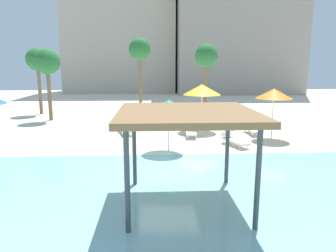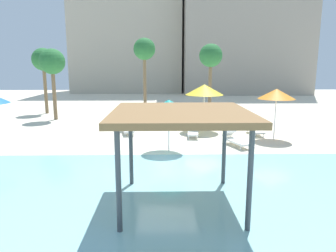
{
  "view_description": "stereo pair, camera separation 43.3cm",
  "coord_description": "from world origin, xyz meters",
  "px_view_note": "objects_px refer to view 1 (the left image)",
  "views": [
    {
      "loc": [
        -0.64,
        -12.69,
        4.18
      ],
      "look_at": [
        0.11,
        2.0,
        1.3
      ],
      "focal_mm": 33.8,
      "sensor_mm": 36.0,
      "label": 1
    },
    {
      "loc": [
        -0.2,
        -12.71,
        4.18
      ],
      "look_at": [
        0.11,
        2.0,
        1.3
      ],
      "focal_mm": 33.8,
      "sensor_mm": 36.0,
      "label": 2
    }
  ],
  "objects_px": {
    "beach_umbrella_orange_3": "(274,94)",
    "lounge_chair_4": "(125,128)",
    "palm_tree_2": "(47,63)",
    "lounge_chair_2": "(234,139)",
    "palm_tree_0": "(206,57)",
    "palm_tree_1": "(38,61)",
    "lounge_chair_1": "(252,128)",
    "beach_umbrella_yellow_2": "(202,90)",
    "beach_umbrella_teal_4": "(169,105)",
    "palm_tree_3": "(140,51)",
    "lounge_chair_3": "(191,130)",
    "shade_pavilion": "(187,117)"
  },
  "relations": [
    {
      "from": "lounge_chair_4",
      "to": "palm_tree_3",
      "type": "bearing_deg",
      "value": 163.89
    },
    {
      "from": "palm_tree_1",
      "to": "beach_umbrella_orange_3",
      "type": "bearing_deg",
      "value": -31.52
    },
    {
      "from": "shade_pavilion",
      "to": "lounge_chair_2",
      "type": "xyz_separation_m",
      "value": [
        3.27,
        6.97,
        -2.35
      ]
    },
    {
      "from": "lounge_chair_4",
      "to": "palm_tree_2",
      "type": "bearing_deg",
      "value": -142.14
    },
    {
      "from": "beach_umbrella_orange_3",
      "to": "lounge_chair_3",
      "type": "relative_size",
      "value": 1.47
    },
    {
      "from": "shade_pavilion",
      "to": "lounge_chair_1",
      "type": "height_order",
      "value": "shade_pavilion"
    },
    {
      "from": "lounge_chair_3",
      "to": "palm_tree_1",
      "type": "distance_m",
      "value": 15.47
    },
    {
      "from": "lounge_chair_4",
      "to": "palm_tree_1",
      "type": "xyz_separation_m",
      "value": [
        -7.84,
        8.27,
        4.14
      ]
    },
    {
      "from": "lounge_chair_1",
      "to": "palm_tree_3",
      "type": "xyz_separation_m",
      "value": [
        -7.11,
        9.55,
        4.99
      ]
    },
    {
      "from": "beach_umbrella_teal_4",
      "to": "lounge_chair_1",
      "type": "height_order",
      "value": "beach_umbrella_teal_4"
    },
    {
      "from": "palm_tree_0",
      "to": "palm_tree_1",
      "type": "bearing_deg",
      "value": 175.92
    },
    {
      "from": "beach_umbrella_orange_3",
      "to": "palm_tree_1",
      "type": "xyz_separation_m",
      "value": [
        -16.31,
        10.0,
        1.9
      ]
    },
    {
      "from": "palm_tree_3",
      "to": "palm_tree_1",
      "type": "bearing_deg",
      "value": -174.37
    },
    {
      "from": "palm_tree_1",
      "to": "lounge_chair_2",
      "type": "bearing_deg",
      "value": -39.7
    },
    {
      "from": "beach_umbrella_orange_3",
      "to": "lounge_chair_1",
      "type": "distance_m",
      "value": 2.68
    },
    {
      "from": "beach_umbrella_yellow_2",
      "to": "palm_tree_3",
      "type": "height_order",
      "value": "palm_tree_3"
    },
    {
      "from": "beach_umbrella_teal_4",
      "to": "lounge_chair_4",
      "type": "bearing_deg",
      "value": 120.66
    },
    {
      "from": "lounge_chair_3",
      "to": "lounge_chair_4",
      "type": "relative_size",
      "value": 0.98
    },
    {
      "from": "lounge_chair_1",
      "to": "lounge_chair_2",
      "type": "xyz_separation_m",
      "value": [
        -1.83,
        -2.71,
        0.0
      ]
    },
    {
      "from": "lounge_chair_4",
      "to": "beach_umbrella_orange_3",
      "type": "bearing_deg",
      "value": 66.33
    },
    {
      "from": "beach_umbrella_orange_3",
      "to": "palm_tree_3",
      "type": "xyz_separation_m",
      "value": [
        -7.83,
        10.84,
        2.76
      ]
    },
    {
      "from": "beach_umbrella_yellow_2",
      "to": "palm_tree_2",
      "type": "xyz_separation_m",
      "value": [
        -10.82,
        4.39,
        1.66
      ]
    },
    {
      "from": "beach_umbrella_orange_3",
      "to": "lounge_chair_1",
      "type": "relative_size",
      "value": 1.49
    },
    {
      "from": "shade_pavilion",
      "to": "beach_umbrella_orange_3",
      "type": "xyz_separation_m",
      "value": [
        5.82,
        8.39,
        -0.11
      ]
    },
    {
      "from": "palm_tree_2",
      "to": "palm_tree_1",
      "type": "bearing_deg",
      "value": 119.33
    },
    {
      "from": "lounge_chair_4",
      "to": "palm_tree_2",
      "type": "height_order",
      "value": "palm_tree_2"
    },
    {
      "from": "palm_tree_3",
      "to": "lounge_chair_2",
      "type": "bearing_deg",
      "value": -66.68
    },
    {
      "from": "beach_umbrella_teal_4",
      "to": "lounge_chair_1",
      "type": "xyz_separation_m",
      "value": [
        5.3,
        3.69,
        -1.93
      ]
    },
    {
      "from": "lounge_chair_1",
      "to": "palm_tree_2",
      "type": "xyz_separation_m",
      "value": [
        -13.78,
        5.5,
        3.95
      ]
    },
    {
      "from": "lounge_chair_3",
      "to": "palm_tree_2",
      "type": "relative_size",
      "value": 0.36
    },
    {
      "from": "beach_umbrella_teal_4",
      "to": "palm_tree_0",
      "type": "xyz_separation_m",
      "value": [
        3.7,
        11.4,
        2.5
      ]
    },
    {
      "from": "beach_umbrella_orange_3",
      "to": "palm_tree_1",
      "type": "distance_m",
      "value": 19.22
    },
    {
      "from": "beach_umbrella_yellow_2",
      "to": "lounge_chair_4",
      "type": "relative_size",
      "value": 1.49
    },
    {
      "from": "palm_tree_2",
      "to": "lounge_chair_2",
      "type": "bearing_deg",
      "value": -34.48
    },
    {
      "from": "palm_tree_2",
      "to": "shade_pavilion",
      "type": "bearing_deg",
      "value": -60.23
    },
    {
      "from": "beach_umbrella_orange_3",
      "to": "lounge_chair_4",
      "type": "bearing_deg",
      "value": 168.47
    },
    {
      "from": "beach_umbrella_yellow_2",
      "to": "lounge_chair_2",
      "type": "relative_size",
      "value": 1.49
    },
    {
      "from": "beach_umbrella_yellow_2",
      "to": "lounge_chair_4",
      "type": "bearing_deg",
      "value": -171.99
    },
    {
      "from": "lounge_chair_3",
      "to": "lounge_chair_4",
      "type": "distance_m",
      "value": 4.04
    },
    {
      "from": "shade_pavilion",
      "to": "beach_umbrella_teal_4",
      "type": "relative_size",
      "value": 1.56
    },
    {
      "from": "beach_umbrella_orange_3",
      "to": "lounge_chair_2",
      "type": "relative_size",
      "value": 1.44
    },
    {
      "from": "palm_tree_0",
      "to": "palm_tree_1",
      "type": "distance_m",
      "value": 14.02
    },
    {
      "from": "palm_tree_1",
      "to": "palm_tree_3",
      "type": "xyz_separation_m",
      "value": [
        8.47,
        0.84,
        0.85
      ]
    },
    {
      "from": "lounge_chair_2",
      "to": "palm_tree_0",
      "type": "height_order",
      "value": "palm_tree_0"
    },
    {
      "from": "palm_tree_1",
      "to": "palm_tree_2",
      "type": "distance_m",
      "value": 3.68
    },
    {
      "from": "shade_pavilion",
      "to": "lounge_chair_4",
      "type": "bearing_deg",
      "value": 104.67
    },
    {
      "from": "shade_pavilion",
      "to": "palm_tree_2",
      "type": "distance_m",
      "value": 17.57
    },
    {
      "from": "shade_pavilion",
      "to": "palm_tree_0",
      "type": "distance_m",
      "value": 17.86
    },
    {
      "from": "shade_pavilion",
      "to": "beach_umbrella_teal_4",
      "type": "distance_m",
      "value": 6.01
    },
    {
      "from": "lounge_chair_4",
      "to": "shade_pavilion",
      "type": "bearing_deg",
      "value": 2.52
    }
  ]
}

